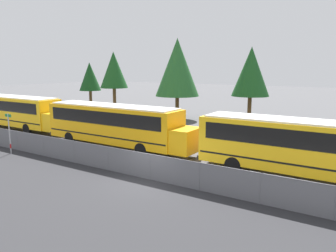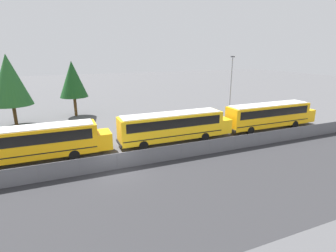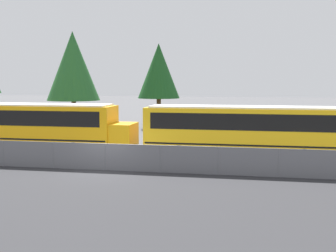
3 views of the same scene
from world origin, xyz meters
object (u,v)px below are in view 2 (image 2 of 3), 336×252
(school_bus_3, at_px, (270,114))
(tree_3, at_px, (73,79))
(school_bus_2, at_px, (174,125))
(tree_0, at_px, (9,80))
(school_bus_1, at_px, (33,141))
(light_pole, at_px, (231,83))

(school_bus_3, height_order, tree_3, tree_3)
(school_bus_2, bearing_deg, tree_0, 139.55)
(school_bus_1, height_order, school_bus_2, same)
(school_bus_2, relative_size, school_bus_3, 1.00)
(school_bus_3, height_order, light_pole, light_pole)
(school_bus_1, relative_size, school_bus_3, 1.00)
(school_bus_2, xyz_separation_m, tree_3, (-9.16, 17.12, 3.69))
(light_pole, distance_m, tree_0, 31.31)
(school_bus_2, distance_m, light_pole, 16.59)
(school_bus_1, xyz_separation_m, tree_0, (-3.25, 14.59, 4.17))
(light_pole, bearing_deg, tree_0, 169.60)
(school_bus_1, height_order, light_pole, light_pole)
(tree_0, height_order, tree_3, tree_0)
(school_bus_1, height_order, tree_0, tree_0)
(light_pole, xyz_separation_m, tree_0, (-30.77, 5.65, 1.21))
(school_bus_3, bearing_deg, tree_0, 154.55)
(school_bus_2, distance_m, school_bus_3, 13.53)
(light_pole, xyz_separation_m, tree_3, (-22.83, 8.19, 0.73))
(tree_3, bearing_deg, school_bus_3, -37.03)
(school_bus_3, relative_size, tree_3, 1.57)
(school_bus_2, distance_m, tree_3, 19.77)
(school_bus_1, relative_size, tree_0, 1.38)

